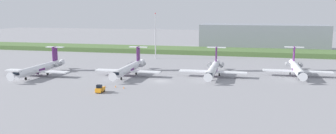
{
  "coord_description": "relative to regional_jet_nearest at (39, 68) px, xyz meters",
  "views": [
    {
      "loc": [
        27.28,
        -108.3,
        22.93
      ],
      "look_at": [
        0.0,
        10.26,
        3.0
      ],
      "focal_mm": 38.22,
      "sensor_mm": 36.0,
      "label": 1
    }
  ],
  "objects": [
    {
      "name": "safety_cone_mid_marker",
      "position": [
        32.42,
        -11.72,
        -2.26
      ],
      "size": [
        0.44,
        0.44,
        0.55
      ],
      "primitive_type": "cone",
      "color": "orange",
      "rests_on": "ground"
    },
    {
      "name": "antenna_mast",
      "position": [
        28.07,
        50.52,
        6.21
      ],
      "size": [
        4.4,
        0.5,
        20.99
      ],
      "color": "#B2B2B7",
      "rests_on": "ground"
    },
    {
      "name": "regional_jet_fourth",
      "position": [
        86.69,
        19.65,
        0.0
      ],
      "size": [
        22.81,
        31.0,
        9.0
      ],
      "color": "silver",
      "rests_on": "ground"
    },
    {
      "name": "safety_cone_rear_marker",
      "position": [
        35.33,
        -12.62,
        -2.26
      ],
      "size": [
        0.44,
        0.44,
        0.55
      ],
      "primitive_type": "cone",
      "color": "orange",
      "rests_on": "ground"
    },
    {
      "name": "regional_jet_nearest",
      "position": [
        0.0,
        0.0,
        0.0
      ],
      "size": [
        22.81,
        31.0,
        9.0
      ],
      "color": "silver",
      "rests_on": "ground"
    },
    {
      "name": "safety_cone_front_marker",
      "position": [
        29.37,
        -12.34,
        -2.26
      ],
      "size": [
        0.44,
        0.44,
        0.55
      ],
      "primitive_type": "cone",
      "color": "orange",
      "rests_on": "ground"
    },
    {
      "name": "distant_hangar",
      "position": [
        77.28,
        97.79,
        4.59
      ],
      "size": [
        67.96,
        24.4,
        14.24
      ],
      "primitive_type": "cube",
      "color": "gray",
      "rests_on": "ground"
    },
    {
      "name": "baggage_tug",
      "position": [
        30.74,
        -19.08,
        -1.53
      ],
      "size": [
        1.72,
        3.2,
        2.3
      ],
      "color": "orange",
      "rests_on": "ground"
    },
    {
      "name": "regional_jet_second",
      "position": [
        30.2,
        7.12,
        0.0
      ],
      "size": [
        22.81,
        31.0,
        9.0
      ],
      "color": "silver",
      "rests_on": "ground"
    },
    {
      "name": "regional_jet_third",
      "position": [
        58.69,
        12.26,
        0.0
      ],
      "size": [
        22.81,
        31.0,
        9.0
      ],
      "color": "silver",
      "rests_on": "ground"
    },
    {
      "name": "grass_berm",
      "position": [
        43.33,
        75.86,
        -1.38
      ],
      "size": [
        320.0,
        20.0,
        2.32
      ],
      "primitive_type": "cube",
      "color": "#4C6B38",
      "rests_on": "ground"
    },
    {
      "name": "ground_plane",
      "position": [
        43.33,
        29.68,
        -2.54
      ],
      "size": [
        500.0,
        500.0,
        0.0
      ],
      "primitive_type": "plane",
      "color": "gray"
    }
  ]
}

